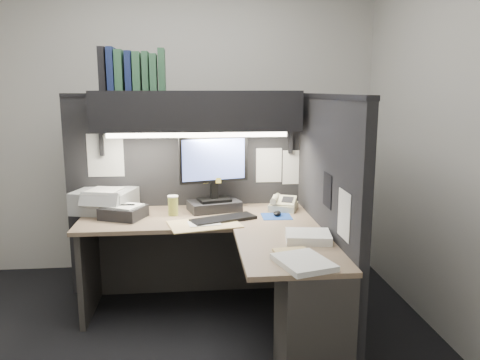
# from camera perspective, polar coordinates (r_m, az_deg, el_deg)

# --- Properties ---
(floor) EXTENTS (3.50, 3.50, 0.00)m
(floor) POSITION_cam_1_polar(r_m,az_deg,el_deg) (3.28, -6.94, -19.46)
(floor) COLOR black
(floor) RESTS_ON ground
(wall_back) EXTENTS (3.50, 0.04, 2.70)m
(wall_back) POSITION_cam_1_polar(r_m,az_deg,el_deg) (4.34, -6.92, 6.83)
(wall_back) COLOR beige
(wall_back) RESTS_ON floor
(wall_front) EXTENTS (3.50, 0.04, 2.70)m
(wall_front) POSITION_cam_1_polar(r_m,az_deg,el_deg) (1.37, -9.59, -2.17)
(wall_front) COLOR beige
(wall_front) RESTS_ON floor
(wall_right) EXTENTS (0.04, 3.00, 2.70)m
(wall_right) POSITION_cam_1_polar(r_m,az_deg,el_deg) (3.29, 24.65, 4.61)
(wall_right) COLOR beige
(wall_right) RESTS_ON floor
(partition_back) EXTENTS (1.90, 0.06, 1.60)m
(partition_back) POSITION_cam_1_polar(r_m,az_deg,el_deg) (3.86, -6.47, -1.95)
(partition_back) COLOR black
(partition_back) RESTS_ON floor
(partition_right) EXTENTS (0.06, 1.50, 1.60)m
(partition_right) POSITION_cam_1_polar(r_m,az_deg,el_deg) (3.25, 10.39, -4.51)
(partition_right) COLOR black
(partition_right) RESTS_ON floor
(desk) EXTENTS (1.70, 1.53, 0.73)m
(desk) POSITION_cam_1_polar(r_m,az_deg,el_deg) (3.09, 0.95, -12.14)
(desk) COLOR #887057
(desk) RESTS_ON floor
(overhead_shelf) EXTENTS (1.55, 0.34, 0.30)m
(overhead_shelf) POSITION_cam_1_polar(r_m,az_deg,el_deg) (3.58, -5.21, 8.41)
(overhead_shelf) COLOR black
(overhead_shelf) RESTS_ON partition_back
(task_light_tube) EXTENTS (1.32, 0.04, 0.04)m
(task_light_tube) POSITION_cam_1_polar(r_m,az_deg,el_deg) (3.46, -5.15, 5.49)
(task_light_tube) COLOR white
(task_light_tube) RESTS_ON overhead_shelf
(monitor) EXTENTS (0.53, 0.33, 0.58)m
(monitor) POSITION_cam_1_polar(r_m,az_deg,el_deg) (3.61, -3.18, -0.18)
(monitor) COLOR black
(monitor) RESTS_ON desk
(keyboard) EXTENTS (0.50, 0.33, 0.02)m
(keyboard) POSITION_cam_1_polar(r_m,az_deg,el_deg) (3.37, -2.04, -4.79)
(keyboard) COLOR black
(keyboard) RESTS_ON desk
(mousepad) EXTENTS (0.22, 0.20, 0.00)m
(mousepad) POSITION_cam_1_polar(r_m,az_deg,el_deg) (3.49, 4.47, -4.44)
(mousepad) COLOR #1B4097
(mousepad) RESTS_ON desk
(mouse) EXTENTS (0.09, 0.11, 0.03)m
(mouse) POSITION_cam_1_polar(r_m,az_deg,el_deg) (3.50, 4.55, -4.07)
(mouse) COLOR black
(mouse) RESTS_ON mousepad
(telephone) EXTENTS (0.27, 0.27, 0.08)m
(telephone) POSITION_cam_1_polar(r_m,az_deg,el_deg) (3.68, 5.29, -3.00)
(telephone) COLOR beige
(telephone) RESTS_ON desk
(coffee_cup) EXTENTS (0.10, 0.10, 0.14)m
(coffee_cup) POSITION_cam_1_polar(r_m,az_deg,el_deg) (3.54, -8.16, -3.17)
(coffee_cup) COLOR #C9CE52
(coffee_cup) RESTS_ON desk
(printer) EXTENTS (0.51, 0.46, 0.17)m
(printer) POSITION_cam_1_polar(r_m,az_deg,el_deg) (3.75, -16.16, -2.45)
(printer) COLOR #9B9FA1
(printer) RESTS_ON desk
(notebook_stack) EXTENTS (0.36, 0.34, 0.09)m
(notebook_stack) POSITION_cam_1_polar(r_m,az_deg,el_deg) (3.54, -14.03, -3.84)
(notebook_stack) COLOR black
(notebook_stack) RESTS_ON desk
(open_folder) EXTENTS (0.54, 0.42, 0.01)m
(open_folder) POSITION_cam_1_polar(r_m,az_deg,el_deg) (3.28, -4.38, -5.40)
(open_folder) COLOR #DABB7A
(open_folder) RESTS_ON desk
(paper_stack_a) EXTENTS (0.31, 0.27, 0.05)m
(paper_stack_a) POSITION_cam_1_polar(r_m,az_deg,el_deg) (2.96, 8.31, -6.85)
(paper_stack_a) COLOR white
(paper_stack_a) RESTS_ON desk
(paper_stack_b) EXTENTS (0.33, 0.37, 0.03)m
(paper_stack_b) POSITION_cam_1_polar(r_m,az_deg,el_deg) (2.57, 7.74, -9.92)
(paper_stack_b) COLOR white
(paper_stack_b) RESTS_ON desk
(manila_stack) EXTENTS (0.23, 0.27, 0.01)m
(manila_stack) POSITION_cam_1_polar(r_m,az_deg,el_deg) (2.69, 6.73, -9.13)
(manila_stack) COLOR #DABB7A
(manila_stack) RESTS_ON desk
(binder_row) EXTENTS (0.47, 0.25, 0.31)m
(binder_row) POSITION_cam_1_polar(r_m,az_deg,el_deg) (3.61, -12.99, 12.86)
(binder_row) COLOR black
(binder_row) RESTS_ON overhead_shelf
(pinned_papers) EXTENTS (1.76, 1.31, 0.51)m
(pinned_papers) POSITION_cam_1_polar(r_m,az_deg,el_deg) (3.46, -0.14, 0.92)
(pinned_papers) COLOR white
(pinned_papers) RESTS_ON partition_back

